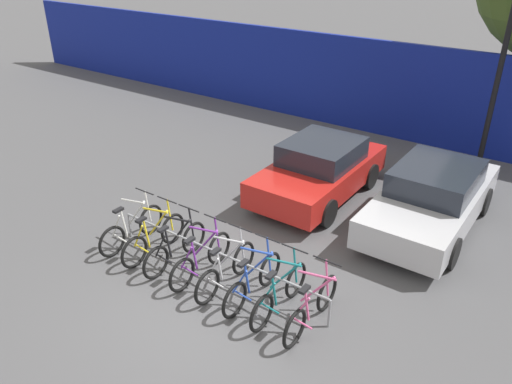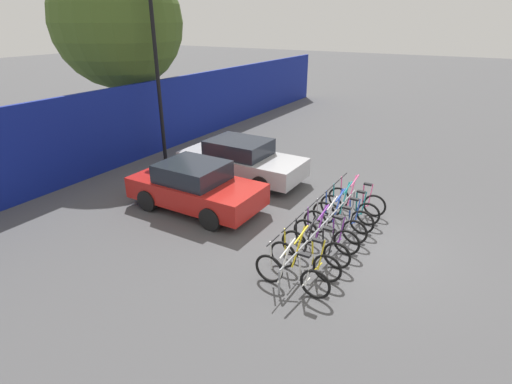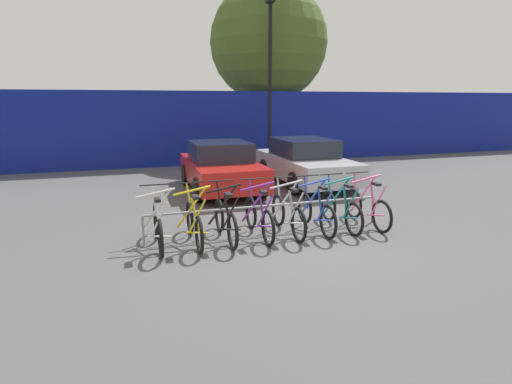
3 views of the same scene
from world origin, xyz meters
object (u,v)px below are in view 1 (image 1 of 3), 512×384
Objects in this scene: car_red at (319,169)px; lamp_post at (507,39)px; bicycle_silver at (226,270)px; bicycle_white at (132,228)px; bicycle_black at (175,247)px; bicycle_teal at (280,294)px; bicycle_purple at (201,259)px; car_silver at (432,197)px; bike_rack at (216,254)px; bicycle_yellow at (154,238)px; bicycle_blue at (253,282)px; bicycle_pink at (312,308)px.

lamp_post is at bearing 53.62° from car_red.
bicycle_white is at bearing 177.29° from bicycle_silver.
bicycle_white and bicycle_black have the same top height.
bicycle_teal is (2.39, 0.00, 0.00)m from bicycle_black.
bicycle_purple is 0.39× the size of car_silver.
bicycle_silver is (0.35, -0.15, -0.12)m from bike_rack.
bicycle_white is 0.27× the size of lamp_post.
bike_rack is 2.79× the size of bicycle_silver.
bicycle_teal is at bearing -69.59° from car_red.
bicycle_black is 0.65m from bicycle_purple.
bicycle_white is 2.46m from bicycle_silver.
bicycle_yellow and bicycle_silver have the same top height.
bicycle_blue is 0.39× the size of car_silver.
bicycle_silver is (1.82, 0.00, 0.00)m from bicycle_yellow.
bicycle_blue is 4.60m from car_silver.
lamp_post is at bearing 82.83° from bicycle_teal.
bicycle_blue is at bearing -111.53° from car_silver.
bicycle_yellow is 0.58m from bicycle_black.
bike_rack is 2.79× the size of bicycle_white.
bicycle_pink is (4.22, 0.00, 0.00)m from bicycle_white.
bicycle_purple is (-0.24, -0.15, -0.12)m from bike_rack.
bicycle_teal is (1.15, 0.00, 0.00)m from bicycle_silver.
bicycle_blue is at bearing -8.95° from bike_rack.
bicycle_teal is 8.65m from lamp_post.
bicycle_silver is at bearing 1.11° from bicycle_yellow.
bicycle_black is at bearing -176.50° from bicycle_purple.
car_red is (0.20, 4.13, 0.31)m from bicycle_purple.
bicycle_white is 4.63m from car_red.
bicycle_black is 0.44× the size of car_red.
bicycle_blue reaches higher than bike_rack.
bicycle_white is 0.39× the size of car_silver.
bicycle_pink is 0.27× the size of lamp_post.
bike_rack is 0.76× the size of lamp_post.
car_silver reaches higher than bicycle_blue.
bike_rack is 2.12m from bicycle_white.
car_silver reaches higher than bicycle_silver.
lamp_post reaches higher than bicycle_pink.
bicycle_purple is 1.00× the size of bicycle_teal.
bicycle_yellow is at bearing -178.00° from bicycle_black.
bike_rack is at bearing 177.64° from bicycle_pink.
bicycle_purple is 1.74m from bicycle_teal.
bicycle_pink is at bearing 2.07° from bicycle_teal.
lamp_post is (0.68, 7.97, 3.09)m from bicycle_pink.
bicycle_silver is at bearing -84.59° from car_red.
lamp_post reaches higher than bicycle_teal.
bicycle_purple is 0.59m from bicycle_silver.
car_red is 0.63× the size of lamp_post.
bike_rack is at bearing 176.39° from bicycle_teal.
bicycle_black is 1.00× the size of bicycle_blue.
car_red is 5.53m from lamp_post.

